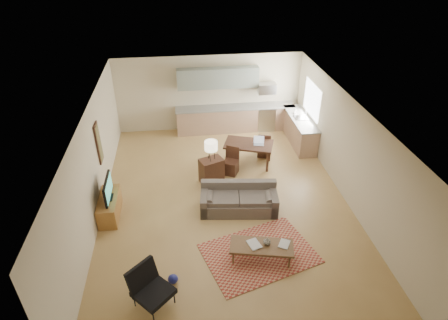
{
  "coord_description": "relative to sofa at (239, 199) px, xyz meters",
  "views": [
    {
      "loc": [
        -1.04,
        -7.94,
        6.3
      ],
      "look_at": [
        0.0,
        0.3,
        1.15
      ],
      "focal_mm": 30.0,
      "sensor_mm": 36.0,
      "label": 1
    }
  ],
  "objects": [
    {
      "name": "room",
      "position": [
        -0.3,
        0.38,
        0.99
      ],
      "size": [
        9.0,
        9.0,
        9.0
      ],
      "color": "#A8824A",
      "rests_on": "ground"
    },
    {
      "name": "kitchen_counter_back",
      "position": [
        0.6,
        4.56,
        0.1
      ],
      "size": [
        4.26,
        0.64,
        0.92
      ],
      "primitive_type": null,
      "color": "#A37E63",
      "rests_on": "ground"
    },
    {
      "name": "kitchen_counter_right",
      "position": [
        2.63,
        3.38,
        0.1
      ],
      "size": [
        0.64,
        2.26,
        0.92
      ],
      "primitive_type": null,
      "color": "#A37E63",
      "rests_on": "ground"
    },
    {
      "name": "kitchen_range",
      "position": [
        1.7,
        4.56,
        0.09
      ],
      "size": [
        0.62,
        0.62,
        0.9
      ],
      "primitive_type": "cube",
      "color": "#A5A8AD",
      "rests_on": "ground"
    },
    {
      "name": "kitchen_microwave",
      "position": [
        1.7,
        4.58,
        1.19
      ],
      "size": [
        0.62,
        0.4,
        0.35
      ],
      "primitive_type": "cube",
      "color": "#A5A8AD",
      "rests_on": "room"
    },
    {
      "name": "upper_cabinets",
      "position": [
        -0.0,
        4.71,
        1.59
      ],
      "size": [
        2.8,
        0.34,
        0.7
      ],
      "primitive_type": "cube",
      "color": "gray",
      "rests_on": "room"
    },
    {
      "name": "window_right",
      "position": [
        2.93,
        3.38,
        1.19
      ],
      "size": [
        0.02,
        1.4,
        1.05
      ],
      "primitive_type": "cube",
      "color": "white",
      "rests_on": "room"
    },
    {
      "name": "wall_art_left",
      "position": [
        -3.51,
        1.28,
        1.19
      ],
      "size": [
        0.06,
        0.42,
        1.1
      ],
      "primitive_type": null,
      "color": "olive",
      "rests_on": "room"
    },
    {
      "name": "triptych",
      "position": [
        -0.4,
        4.85,
        1.39
      ],
      "size": [
        1.7,
        0.04,
        0.5
      ],
      "primitive_type": null,
      "color": "beige",
      "rests_on": "room"
    },
    {
      "name": "rug",
      "position": [
        0.22,
        -1.6,
        -0.35
      ],
      "size": [
        2.8,
        2.3,
        0.02
      ],
      "primitive_type": "cube",
      "rotation": [
        0.0,
        0.0,
        0.3
      ],
      "color": "maroon",
      "rests_on": "floor"
    },
    {
      "name": "sofa",
      "position": [
        0.0,
        0.0,
        0.0
      ],
      "size": [
        2.15,
        1.13,
        0.72
      ],
      "primitive_type": null,
      "rotation": [
        0.0,
        0.0,
        -0.12
      ],
      "color": "#574D45",
      "rests_on": "floor"
    },
    {
      "name": "coffee_table",
      "position": [
        0.22,
        -1.76,
        -0.15
      ],
      "size": [
        1.48,
        0.84,
        0.42
      ],
      "primitive_type": null,
      "rotation": [
        0.0,
        0.0,
        -0.22
      ],
      "color": "brown",
      "rests_on": "floor"
    },
    {
      "name": "book_a",
      "position": [
        -0.06,
        -1.76,
        0.07
      ],
      "size": [
        0.43,
        0.47,
        0.03
      ],
      "primitive_type": "imported",
      "rotation": [
        0.0,
        0.0,
        0.3
      ],
      "color": "maroon",
      "rests_on": "coffee_table"
    },
    {
      "name": "book_b",
      "position": [
        0.62,
        -1.74,
        0.07
      ],
      "size": [
        0.47,
        0.48,
        0.02
      ],
      "primitive_type": "imported",
      "rotation": [
        0.0,
        0.0,
        -0.52
      ],
      "color": "navy",
      "rests_on": "coffee_table"
    },
    {
      "name": "vase",
      "position": [
        0.34,
        -1.73,
        0.14
      ],
      "size": [
        0.18,
        0.18,
        0.17
      ],
      "primitive_type": "imported",
      "rotation": [
        0.0,
        0.0,
        -0.05
      ],
      "color": "black",
      "rests_on": "coffee_table"
    },
    {
      "name": "armchair",
      "position": [
        -2.09,
        -2.67,
        0.08
      ],
      "size": [
        1.08,
        1.08,
        0.87
      ],
      "primitive_type": null,
      "rotation": [
        0.0,
        0.0,
        0.76
      ],
      "color": "black",
      "rests_on": "floor"
    },
    {
      "name": "tv_credenza",
      "position": [
        -3.3,
        0.21,
        -0.08
      ],
      "size": [
        0.46,
        1.2,
        0.55
      ],
      "primitive_type": null,
      "color": "#915F2B",
      "rests_on": "floor"
    },
    {
      "name": "tv",
      "position": [
        -3.26,
        0.21,
        0.47
      ],
      "size": [
        0.09,
        0.92,
        0.55
      ],
      "primitive_type": null,
      "color": "black",
      "rests_on": "tv_credenza"
    },
    {
      "name": "console_table",
      "position": [
        -0.58,
        1.38,
        0.02
      ],
      "size": [
        0.76,
        0.64,
        0.75
      ],
      "primitive_type": null,
      "rotation": [
        0.0,
        0.0,
        0.38
      ],
      "color": "#311B12",
      "rests_on": "floor"
    },
    {
      "name": "table_lamp",
      "position": [
        -0.58,
        1.38,
        0.69
      ],
      "size": [
        0.47,
        0.47,
        0.6
      ],
      "primitive_type": null,
      "rotation": [
        0.0,
        0.0,
        0.37
      ],
      "color": "beige",
      "rests_on": "console_table"
    },
    {
      "name": "dining_table",
      "position": [
        0.65,
        2.2,
        0.01
      ],
      "size": [
        1.64,
        1.26,
        0.73
      ],
      "primitive_type": null,
      "rotation": [
        0.0,
        0.0,
        -0.33
      ],
      "color": "#311B12",
      "rests_on": "floor"
    },
    {
      "name": "dining_chair_near",
      "position": [
        0.03,
        1.75,
        0.06
      ],
      "size": [
        0.55,
        0.56,
        0.84
      ],
      "primitive_type": null,
      "rotation": [
        0.0,
        0.0,
        -0.47
      ],
      "color": "#311B12",
      "rests_on": "floor"
    },
    {
      "name": "dining_chair_far",
      "position": [
        1.26,
        2.65,
        0.06
      ],
      "size": [
        0.51,
        0.53,
        0.83
      ],
      "primitive_type": null,
      "rotation": [
        0.0,
        0.0,
        2.8
      ],
      "color": "#311B12",
      "rests_on": "floor"
    },
    {
      "name": "laptop",
      "position": [
        0.94,
        2.1,
        0.49
      ],
      "size": [
        0.35,
        0.29,
        0.23
      ],
      "primitive_type": null,
      "rotation": [
        0.0,
        0.0,
        -0.21
      ],
      "color": "#A5A8AD",
      "rests_on": "dining_table"
    },
    {
      "name": "soap_bottle",
      "position": [
        2.53,
        3.72,
        0.66
      ],
      "size": [
        0.1,
        0.1,
        0.19
      ],
      "primitive_type": "imported",
      "rotation": [
        0.0,
        0.0,
        0.06
      ],
      "color": "beige",
      "rests_on": "kitchen_counter_right"
    }
  ]
}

